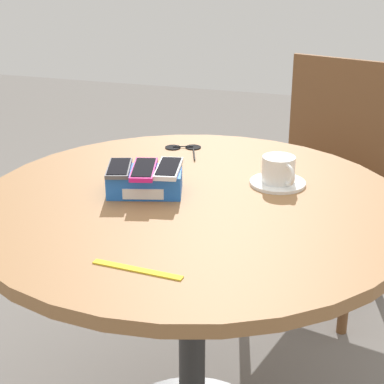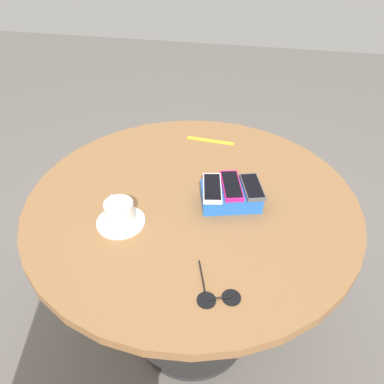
{
  "view_description": "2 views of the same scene",
  "coord_description": "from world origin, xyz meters",
  "px_view_note": "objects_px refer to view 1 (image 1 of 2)",
  "views": [
    {
      "loc": [
        0.41,
        -1.33,
        1.32
      ],
      "look_at": [
        0.0,
        0.0,
        0.74
      ],
      "focal_mm": 60.0,
      "sensor_mm": 36.0,
      "label": 1
    },
    {
      "loc": [
        -0.18,
        0.89,
        1.46
      ],
      "look_at": [
        0.0,
        0.0,
        0.74
      ],
      "focal_mm": 35.0,
      "sensor_mm": 36.0,
      "label": 2
    }
  ],
  "objects_px": {
    "phone_gray": "(119,168)",
    "coffee_cup": "(279,169)",
    "round_table": "(192,245)",
    "phone_magenta": "(144,169)",
    "phone_box": "(145,182)",
    "phone_white": "(169,168)",
    "saucer": "(278,183)",
    "sunglasses": "(184,148)",
    "chair_near_window": "(325,177)",
    "lanyard_strap": "(138,270)"
  },
  "relations": [
    {
      "from": "phone_white",
      "to": "coffee_cup",
      "type": "xyz_separation_m",
      "value": [
        0.24,
        0.13,
        -0.02
      ]
    },
    {
      "from": "saucer",
      "to": "coffee_cup",
      "type": "xyz_separation_m",
      "value": [
        0.0,
        -0.0,
        0.04
      ]
    },
    {
      "from": "round_table",
      "to": "phone_white",
      "type": "relative_size",
      "value": 7.07
    },
    {
      "from": "phone_box",
      "to": "phone_white",
      "type": "distance_m",
      "value": 0.07
    },
    {
      "from": "round_table",
      "to": "chair_near_window",
      "type": "height_order",
      "value": "chair_near_window"
    },
    {
      "from": "round_table",
      "to": "phone_gray",
      "type": "height_order",
      "value": "phone_gray"
    },
    {
      "from": "phone_gray",
      "to": "coffee_cup",
      "type": "xyz_separation_m",
      "value": [
        0.36,
        0.16,
        -0.02
      ]
    },
    {
      "from": "round_table",
      "to": "phone_magenta",
      "type": "relative_size",
      "value": 6.79
    },
    {
      "from": "saucer",
      "to": "chair_near_window",
      "type": "relative_size",
      "value": 0.16
    },
    {
      "from": "coffee_cup",
      "to": "sunglasses",
      "type": "relative_size",
      "value": 0.73
    },
    {
      "from": "coffee_cup",
      "to": "lanyard_strap",
      "type": "height_order",
      "value": "coffee_cup"
    },
    {
      "from": "phone_gray",
      "to": "chair_near_window",
      "type": "xyz_separation_m",
      "value": [
        0.41,
        0.95,
        -0.33
      ]
    },
    {
      "from": "phone_magenta",
      "to": "phone_box",
      "type": "bearing_deg",
      "value": 103.61
    },
    {
      "from": "phone_gray",
      "to": "saucer",
      "type": "height_order",
      "value": "phone_gray"
    },
    {
      "from": "sunglasses",
      "to": "chair_near_window",
      "type": "relative_size",
      "value": 0.15
    },
    {
      "from": "phone_box",
      "to": "phone_white",
      "type": "bearing_deg",
      "value": 15.23
    },
    {
      "from": "phone_gray",
      "to": "saucer",
      "type": "bearing_deg",
      "value": 24.69
    },
    {
      "from": "phone_gray",
      "to": "phone_white",
      "type": "xyz_separation_m",
      "value": [
        0.12,
        0.03,
        0.0
      ]
    },
    {
      "from": "phone_gray",
      "to": "saucer",
      "type": "xyz_separation_m",
      "value": [
        0.36,
        0.16,
        -0.06
      ]
    },
    {
      "from": "phone_magenta",
      "to": "coffee_cup",
      "type": "relative_size",
      "value": 1.54
    },
    {
      "from": "saucer",
      "to": "sunglasses",
      "type": "distance_m",
      "value": 0.37
    },
    {
      "from": "phone_gray",
      "to": "phone_magenta",
      "type": "bearing_deg",
      "value": 9.79
    },
    {
      "from": "phone_magenta",
      "to": "sunglasses",
      "type": "relative_size",
      "value": 1.12
    },
    {
      "from": "phone_gray",
      "to": "chair_near_window",
      "type": "distance_m",
      "value": 1.08
    },
    {
      "from": "phone_gray",
      "to": "sunglasses",
      "type": "height_order",
      "value": "phone_gray"
    },
    {
      "from": "phone_gray",
      "to": "sunglasses",
      "type": "relative_size",
      "value": 1.01
    },
    {
      "from": "round_table",
      "to": "phone_white",
      "type": "distance_m",
      "value": 0.2
    },
    {
      "from": "coffee_cup",
      "to": "chair_near_window",
      "type": "height_order",
      "value": "chair_near_window"
    },
    {
      "from": "phone_gray",
      "to": "round_table",
      "type": "bearing_deg",
      "value": 2.26
    },
    {
      "from": "phone_box",
      "to": "chair_near_window",
      "type": "relative_size",
      "value": 0.23
    },
    {
      "from": "phone_gray",
      "to": "phone_white",
      "type": "distance_m",
      "value": 0.12
    },
    {
      "from": "sunglasses",
      "to": "chair_near_window",
      "type": "distance_m",
      "value": 0.74
    },
    {
      "from": "phone_white",
      "to": "coffee_cup",
      "type": "bearing_deg",
      "value": 28.42
    },
    {
      "from": "lanyard_strap",
      "to": "chair_near_window",
      "type": "bearing_deg",
      "value": 79.93
    },
    {
      "from": "lanyard_strap",
      "to": "sunglasses",
      "type": "height_order",
      "value": "sunglasses"
    },
    {
      "from": "phone_magenta",
      "to": "saucer",
      "type": "xyz_separation_m",
      "value": [
        0.3,
        0.15,
        -0.06
      ]
    },
    {
      "from": "phone_white",
      "to": "sunglasses",
      "type": "distance_m",
      "value": 0.34
    },
    {
      "from": "phone_gray",
      "to": "chair_near_window",
      "type": "relative_size",
      "value": 0.16
    },
    {
      "from": "coffee_cup",
      "to": "saucer",
      "type": "bearing_deg",
      "value": 131.11
    },
    {
      "from": "round_table",
      "to": "lanyard_strap",
      "type": "height_order",
      "value": "lanyard_strap"
    },
    {
      "from": "saucer",
      "to": "phone_white",
      "type": "bearing_deg",
      "value": -151.09
    },
    {
      "from": "sunglasses",
      "to": "phone_white",
      "type": "bearing_deg",
      "value": -78.62
    },
    {
      "from": "phone_gray",
      "to": "saucer",
      "type": "relative_size",
      "value": 0.98
    },
    {
      "from": "chair_near_window",
      "to": "lanyard_strap",
      "type": "bearing_deg",
      "value": -100.07
    },
    {
      "from": "phone_gray",
      "to": "chair_near_window",
      "type": "height_order",
      "value": "chair_near_window"
    },
    {
      "from": "saucer",
      "to": "phone_gray",
      "type": "bearing_deg",
      "value": -155.31
    },
    {
      "from": "round_table",
      "to": "phone_box",
      "type": "xyz_separation_m",
      "value": [
        -0.12,
        0.01,
        0.15
      ]
    },
    {
      "from": "phone_box",
      "to": "phone_white",
      "type": "relative_size",
      "value": 1.36
    },
    {
      "from": "saucer",
      "to": "lanyard_strap",
      "type": "distance_m",
      "value": 0.54
    },
    {
      "from": "chair_near_window",
      "to": "phone_box",
      "type": "bearing_deg",
      "value": -110.76
    }
  ]
}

